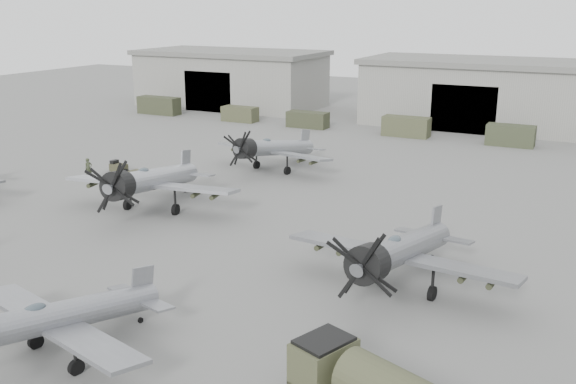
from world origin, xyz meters
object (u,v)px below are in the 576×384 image
(aircraft_near_1, at_px, (49,320))
(aircraft_mid_2, at_px, (398,252))
(ground_crew, at_px, (89,169))
(aircraft_mid_1, at_px, (149,181))
(aircraft_far_0, at_px, (271,148))
(tug_trailer, at_px, (128,170))

(aircraft_near_1, bearing_deg, aircraft_mid_2, 64.01)
(ground_crew, bearing_deg, aircraft_mid_2, -91.68)
(aircraft_mid_1, bearing_deg, aircraft_far_0, 72.68)
(ground_crew, bearing_deg, aircraft_mid_1, -99.13)
(aircraft_far_0, relative_size, ground_crew, 6.49)
(aircraft_far_0, distance_m, ground_crew, 17.08)
(tug_trailer, bearing_deg, aircraft_near_1, -49.92)
(aircraft_far_0, bearing_deg, aircraft_near_1, -67.38)
(aircraft_far_0, bearing_deg, aircraft_mid_1, -88.12)
(aircraft_mid_1, xyz_separation_m, aircraft_far_0, (2.38, 15.47, -0.25))
(aircraft_mid_2, bearing_deg, aircraft_mid_1, 171.66)
(aircraft_mid_1, xyz_separation_m, aircraft_mid_2, (21.51, -5.39, -0.12))
(aircraft_mid_1, relative_size, ground_crew, 7.21)
(aircraft_near_1, bearing_deg, aircraft_far_0, 115.91)
(aircraft_mid_2, relative_size, tug_trailer, 2.24)
(tug_trailer, bearing_deg, aircraft_far_0, 36.73)
(aircraft_mid_2, relative_size, aircraft_far_0, 1.06)
(aircraft_far_0, bearing_deg, tug_trailer, -138.34)
(aircraft_mid_2, xyz_separation_m, aircraft_far_0, (-19.14, 20.86, -0.14))
(ground_crew, bearing_deg, aircraft_far_0, -37.66)
(aircraft_near_1, distance_m, aircraft_mid_1, 21.75)
(tug_trailer, distance_m, ground_crew, 3.68)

